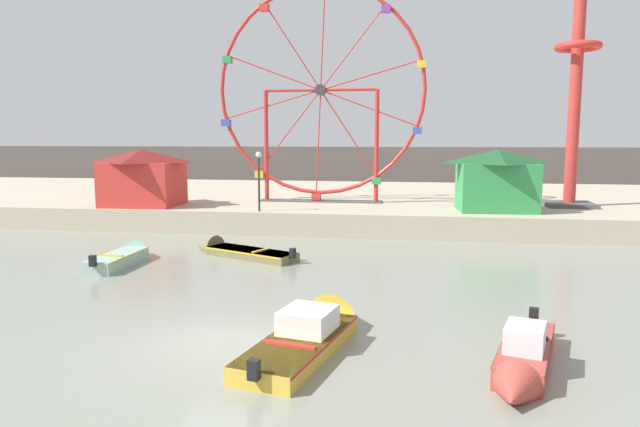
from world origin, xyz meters
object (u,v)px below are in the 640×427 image
(motorboat_olive_wood, at_px, (232,251))
(carnival_booth_red_striped, at_px, (143,176))
(motorboat_mustard_yellow, at_px, (316,329))
(motorboat_seafoam, at_px, (125,256))
(carnival_booth_green_kiosk, at_px, (497,179))
(drop_tower_red_tower, at_px, (575,93))
(ferris_wheel_red_frame, at_px, (321,93))
(promenade_lamp_near, at_px, (259,172))
(motorboat_faded_red, at_px, (523,359))

(motorboat_olive_wood, bearing_deg, carnival_booth_red_striped, -17.61)
(motorboat_mustard_yellow, height_order, motorboat_seafoam, motorboat_mustard_yellow)
(motorboat_seafoam, height_order, carnival_booth_green_kiosk, carnival_booth_green_kiosk)
(carnival_booth_green_kiosk, relative_size, carnival_booth_red_striped, 0.98)
(drop_tower_red_tower, bearing_deg, motorboat_olive_wood, -147.67)
(ferris_wheel_red_frame, distance_m, drop_tower_red_tower, 15.27)
(ferris_wheel_red_frame, bearing_deg, carnival_booth_red_striped, -159.42)
(motorboat_seafoam, xyz_separation_m, drop_tower_red_tower, (21.69, 13.58, 7.77))
(drop_tower_red_tower, distance_m, promenade_lamp_near, 19.21)
(ferris_wheel_red_frame, height_order, carnival_booth_red_striped, ferris_wheel_red_frame)
(motorboat_mustard_yellow, distance_m, motorboat_seafoam, 12.71)
(drop_tower_red_tower, bearing_deg, carnival_booth_green_kiosk, -147.47)
(ferris_wheel_red_frame, distance_m, carnival_booth_green_kiosk, 12.15)
(motorboat_mustard_yellow, relative_size, motorboat_faded_red, 1.24)
(ferris_wheel_red_frame, bearing_deg, motorboat_olive_wood, -101.80)
(motorboat_mustard_yellow, bearing_deg, drop_tower_red_tower, -16.56)
(motorboat_olive_wood, relative_size, drop_tower_red_tower, 0.41)
(motorboat_mustard_yellow, distance_m, motorboat_faded_red, 5.28)
(ferris_wheel_red_frame, bearing_deg, carnival_booth_green_kiosk, -16.50)
(motorboat_seafoam, height_order, drop_tower_red_tower, drop_tower_red_tower)
(carnival_booth_green_kiosk, distance_m, promenade_lamp_near, 13.40)
(drop_tower_red_tower, height_order, carnival_booth_green_kiosk, drop_tower_red_tower)
(motorboat_olive_wood, distance_m, carnival_booth_red_striped, 11.27)
(carnival_booth_red_striped, relative_size, promenade_lamp_near, 1.46)
(drop_tower_red_tower, height_order, carnival_booth_red_striped, drop_tower_red_tower)
(motorboat_faded_red, bearing_deg, motorboat_olive_wood, -122.00)
(motorboat_faded_red, height_order, drop_tower_red_tower, drop_tower_red_tower)
(motorboat_faded_red, height_order, carnival_booth_red_striped, carnival_booth_red_striped)
(motorboat_faded_red, relative_size, promenade_lamp_near, 1.47)
(motorboat_seafoam, height_order, promenade_lamp_near, promenade_lamp_near)
(carnival_booth_red_striped, bearing_deg, motorboat_seafoam, -70.36)
(carnival_booth_green_kiosk, bearing_deg, promenade_lamp_near, -173.61)
(motorboat_seafoam, bearing_deg, carnival_booth_red_striped, 21.37)
(motorboat_faded_red, distance_m, motorboat_seafoam, 17.70)
(motorboat_olive_wood, height_order, motorboat_seafoam, motorboat_seafoam)
(motorboat_faded_red, distance_m, carnival_booth_green_kiosk, 20.47)
(motorboat_olive_wood, relative_size, motorboat_seafoam, 1.21)
(motorboat_olive_wood, bearing_deg, drop_tower_red_tower, -122.53)
(motorboat_faded_red, bearing_deg, promenade_lamp_near, -132.14)
(motorboat_mustard_yellow, distance_m, carnival_booth_red_striped, 22.74)
(carnival_booth_green_kiosk, height_order, carnival_booth_red_striped, carnival_booth_green_kiosk)
(motorboat_seafoam, distance_m, carnival_booth_green_kiosk, 20.21)
(motorboat_faded_red, bearing_deg, carnival_booth_green_kiosk, -169.95)
(motorboat_seafoam, bearing_deg, motorboat_olive_wood, -59.69)
(motorboat_faded_red, relative_size, ferris_wheel_red_frame, 0.36)
(motorboat_faded_red, relative_size, carnival_booth_green_kiosk, 1.03)
(motorboat_seafoam, distance_m, drop_tower_red_tower, 26.74)
(motorboat_olive_wood, bearing_deg, carnival_booth_green_kiosk, -122.60)
(drop_tower_red_tower, relative_size, carnival_booth_red_striped, 2.87)
(motorboat_olive_wood, distance_m, motorboat_faded_red, 16.16)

